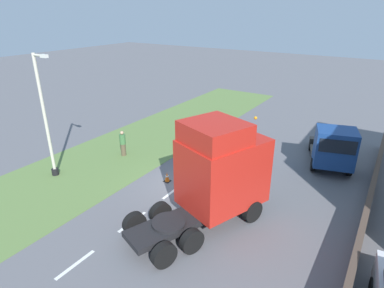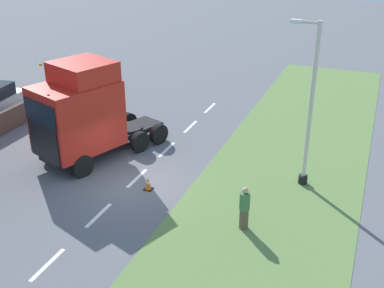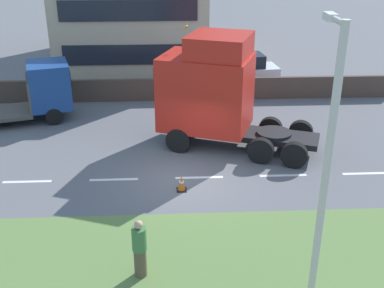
{
  "view_description": "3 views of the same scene",
  "coord_description": "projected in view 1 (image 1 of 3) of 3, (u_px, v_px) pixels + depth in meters",
  "views": [
    {
      "loc": [
        8.96,
        -12.69,
        9.09
      ],
      "look_at": [
        0.6,
        0.27,
        2.56
      ],
      "focal_mm": 30.0,
      "sensor_mm": 36.0,
      "label": 1
    },
    {
      "loc": [
        -9.24,
        15.86,
        10.39
      ],
      "look_at": [
        -2.79,
        -0.33,
        2.32
      ],
      "focal_mm": 45.0,
      "sensor_mm": 36.0,
      "label": 2
    },
    {
      "loc": [
        -15.95,
        0.39,
        8.6
      ],
      "look_at": [
        -3.21,
        -0.26,
        2.84
      ],
      "focal_mm": 45.0,
      "sensor_mm": 36.0,
      "label": 3
    }
  ],
  "objects": [
    {
      "name": "boundary_wall",
      "position": [
        361.0,
        234.0,
        13.1
      ],
      "size": [
        0.25,
        24.0,
        1.2
      ],
      "color": "#4C3D33",
      "rests_on": "ground"
    },
    {
      "name": "grass_verge",
      "position": [
        105.0,
        160.0,
        20.82
      ],
      "size": [
        7.0,
        44.0,
        0.01
      ],
      "color": "#607F42",
      "rests_on": "ground"
    },
    {
      "name": "flatbed_truck",
      "position": [
        333.0,
        148.0,
        19.06
      ],
      "size": [
        3.57,
        5.75,
        2.75
      ],
      "rotation": [
        0.0,
        0.0,
        3.42
      ],
      "color": "navy",
      "rests_on": "ground"
    },
    {
      "name": "ground_plane",
      "position": [
        180.0,
        186.0,
        17.83
      ],
      "size": [
        120.0,
        120.0,
        0.0
      ],
      "primitive_type": "plane",
      "color": "slate",
      "rests_on": "ground"
    },
    {
      "name": "lorry_cab",
      "position": [
        218.0,
        172.0,
        14.26
      ],
      "size": [
        4.69,
        6.87,
        4.9
      ],
      "rotation": [
        0.0,
        0.0,
        -0.36
      ],
      "color": "black",
      "rests_on": "ground"
    },
    {
      "name": "traffic_cone_lead",
      "position": [
        167.0,
        177.0,
        18.17
      ],
      "size": [
        0.36,
        0.36,
        0.58
      ],
      "color": "black",
      "rests_on": "ground"
    },
    {
      "name": "lamp_post",
      "position": [
        47.0,
        125.0,
        17.73
      ],
      "size": [
        1.31,
        0.39,
        7.02
      ],
      "color": "black",
      "rests_on": "ground"
    },
    {
      "name": "lane_markings",
      "position": [
        173.0,
        191.0,
        17.29
      ],
      "size": [
        0.16,
        21.0,
        0.0
      ],
      "color": "white",
      "rests_on": "ground"
    },
    {
      "name": "pedestrian",
      "position": [
        123.0,
        144.0,
        21.19
      ],
      "size": [
        0.39,
        0.39,
        1.73
      ],
      "color": "brown",
      "rests_on": "ground"
    }
  ]
}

